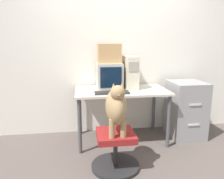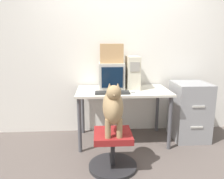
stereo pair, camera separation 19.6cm
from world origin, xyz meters
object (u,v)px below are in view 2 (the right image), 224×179
(filing_cabinet, at_px, (189,111))
(dog, at_px, (113,106))
(keyboard, at_px, (112,92))
(crt_monitor, at_px, (111,75))
(pc_tower, at_px, (132,72))
(office_chair, at_px, (113,151))
(cardboard_box, at_px, (111,53))

(filing_cabinet, bearing_deg, dog, -147.54)
(keyboard, xyz_separation_m, filing_cabinet, (1.17, 0.23, -0.36))
(crt_monitor, bearing_deg, pc_tower, -7.14)
(pc_tower, xyz_separation_m, keyboard, (-0.31, -0.33, -0.22))
(pc_tower, distance_m, dog, 0.96)
(keyboard, relative_size, office_chair, 0.82)
(dog, relative_size, cardboard_box, 1.82)
(crt_monitor, height_order, pc_tower, pc_tower)
(keyboard, bearing_deg, crt_monitor, 88.25)
(keyboard, bearing_deg, filing_cabinet, 11.19)
(filing_cabinet, bearing_deg, keyboard, -168.81)
(cardboard_box, bearing_deg, pc_tower, -7.86)
(crt_monitor, xyz_separation_m, dog, (-0.04, -0.90, -0.20))
(pc_tower, distance_m, filing_cabinet, 1.04)
(crt_monitor, distance_m, keyboard, 0.41)
(dog, distance_m, filing_cabinet, 1.46)
(cardboard_box, bearing_deg, crt_monitor, -90.00)
(office_chair, xyz_separation_m, filing_cabinet, (1.20, 0.73, 0.22))
(crt_monitor, height_order, cardboard_box, cardboard_box)
(pc_tower, bearing_deg, crt_monitor, 172.86)
(dog, xyz_separation_m, cardboard_box, (0.04, 0.90, 0.52))
(cardboard_box, bearing_deg, keyboard, -91.74)
(dog, bearing_deg, cardboard_box, 87.44)
(office_chair, relative_size, cardboard_box, 1.72)
(crt_monitor, bearing_deg, cardboard_box, 90.00)
(pc_tower, relative_size, filing_cabinet, 0.55)
(keyboard, bearing_deg, pc_tower, 46.36)
(filing_cabinet, bearing_deg, cardboard_box, 173.10)
(crt_monitor, xyz_separation_m, cardboard_box, (0.00, 0.00, 0.32))
(office_chair, distance_m, filing_cabinet, 1.42)
(office_chair, relative_size, filing_cabinet, 0.66)
(crt_monitor, relative_size, cardboard_box, 1.22)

